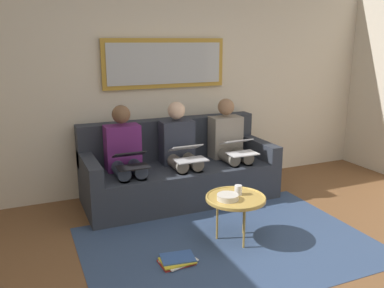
{
  "coord_description": "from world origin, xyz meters",
  "views": [
    {
      "loc": [
        1.64,
        2.11,
        1.81
      ],
      "look_at": [
        0.0,
        -1.7,
        0.75
      ],
      "focal_mm": 37.84,
      "sensor_mm": 36.0,
      "label": 1
    }
  ],
  "objects_px": {
    "magazine_stack": "(178,260)",
    "laptop_black": "(131,160)",
    "person_left": "(229,144)",
    "person_middle": "(180,149)",
    "couch": "(178,172)",
    "laptop_white": "(239,147)",
    "cup": "(238,190)",
    "coffee_table": "(236,199)",
    "laptop_silver": "(188,153)",
    "framed_mirror": "(165,63)",
    "person_right": "(125,155)",
    "bowl": "(228,197)"
  },
  "relations": [
    {
      "from": "magazine_stack",
      "to": "laptop_black",
      "type": "bearing_deg",
      "value": -85.18
    },
    {
      "from": "person_left",
      "to": "person_middle",
      "type": "xyz_separation_m",
      "value": [
        0.64,
        0.0,
        0.0
      ]
    },
    {
      "from": "couch",
      "to": "laptop_white",
      "type": "distance_m",
      "value": 0.78
    },
    {
      "from": "couch",
      "to": "person_left",
      "type": "bearing_deg",
      "value": 173.87
    },
    {
      "from": "cup",
      "to": "laptop_black",
      "type": "xyz_separation_m",
      "value": [
        0.78,
        -0.86,
        0.15
      ]
    },
    {
      "from": "coffee_table",
      "to": "person_middle",
      "type": "xyz_separation_m",
      "value": [
        0.09,
        -1.15,
        0.19
      ]
    },
    {
      "from": "laptop_silver",
      "to": "coffee_table",
      "type": "bearing_deg",
      "value": 95.55
    },
    {
      "from": "framed_mirror",
      "to": "magazine_stack",
      "type": "bearing_deg",
      "value": 72.77
    },
    {
      "from": "couch",
      "to": "person_middle",
      "type": "bearing_deg",
      "value": 90.0
    },
    {
      "from": "person_left",
      "to": "laptop_black",
      "type": "relative_size",
      "value": 3.41
    },
    {
      "from": "person_left",
      "to": "person_right",
      "type": "height_order",
      "value": "same"
    },
    {
      "from": "cup",
      "to": "laptop_silver",
      "type": "xyz_separation_m",
      "value": [
        0.14,
        -0.86,
        0.15
      ]
    },
    {
      "from": "couch",
      "to": "bowl",
      "type": "bearing_deg",
      "value": 89.67
    },
    {
      "from": "person_left",
      "to": "coffee_table",
      "type": "bearing_deg",
      "value": 64.36
    },
    {
      "from": "laptop_silver",
      "to": "laptop_black",
      "type": "height_order",
      "value": "laptop_silver"
    },
    {
      "from": "person_middle",
      "to": "laptop_black",
      "type": "xyz_separation_m",
      "value": [
        0.64,
        0.24,
        0.01
      ]
    },
    {
      "from": "person_left",
      "to": "framed_mirror",
      "type": "bearing_deg",
      "value": -35.53
    },
    {
      "from": "coffee_table",
      "to": "framed_mirror",
      "type": "bearing_deg",
      "value": -86.84
    },
    {
      "from": "coffee_table",
      "to": "magazine_stack",
      "type": "height_order",
      "value": "coffee_table"
    },
    {
      "from": "couch",
      "to": "laptop_black",
      "type": "distance_m",
      "value": 0.78
    },
    {
      "from": "couch",
      "to": "coffee_table",
      "type": "bearing_deg",
      "value": 94.16
    },
    {
      "from": "framed_mirror",
      "to": "laptop_silver",
      "type": "bearing_deg",
      "value": 90.0
    },
    {
      "from": "laptop_silver",
      "to": "couch",
      "type": "bearing_deg",
      "value": -90.0
    },
    {
      "from": "coffee_table",
      "to": "person_middle",
      "type": "relative_size",
      "value": 0.48
    },
    {
      "from": "bowl",
      "to": "person_left",
      "type": "bearing_deg",
      "value": -118.91
    },
    {
      "from": "laptop_white",
      "to": "bowl",
      "type": "bearing_deg",
      "value": 55.26
    },
    {
      "from": "cup",
      "to": "person_left",
      "type": "bearing_deg",
      "value": -114.39
    },
    {
      "from": "framed_mirror",
      "to": "bowl",
      "type": "relative_size",
      "value": 7.77
    },
    {
      "from": "couch",
      "to": "magazine_stack",
      "type": "bearing_deg",
      "value": 68.34
    },
    {
      "from": "couch",
      "to": "person_middle",
      "type": "relative_size",
      "value": 1.93
    },
    {
      "from": "person_right",
      "to": "framed_mirror",
      "type": "bearing_deg",
      "value": -144.47
    },
    {
      "from": "couch",
      "to": "laptop_black",
      "type": "bearing_deg",
      "value": 25.83
    },
    {
      "from": "bowl",
      "to": "person_right",
      "type": "relative_size",
      "value": 0.17
    },
    {
      "from": "person_left",
      "to": "laptop_silver",
      "type": "xyz_separation_m",
      "value": [
        0.64,
        0.24,
        0.01
      ]
    },
    {
      "from": "laptop_silver",
      "to": "magazine_stack",
      "type": "bearing_deg",
      "value": 62.96
    },
    {
      "from": "cup",
      "to": "bowl",
      "type": "relative_size",
      "value": 0.46
    },
    {
      "from": "laptop_black",
      "to": "coffee_table",
      "type": "bearing_deg",
      "value": 128.75
    },
    {
      "from": "framed_mirror",
      "to": "laptop_black",
      "type": "xyz_separation_m",
      "value": [
        0.64,
        0.7,
        -0.93
      ]
    },
    {
      "from": "cup",
      "to": "person_middle",
      "type": "height_order",
      "value": "person_middle"
    },
    {
      "from": "coffee_table",
      "to": "bowl",
      "type": "bearing_deg",
      "value": 13.51
    },
    {
      "from": "framed_mirror",
      "to": "laptop_silver",
      "type": "xyz_separation_m",
      "value": [
        0.0,
        0.69,
        -0.93
      ]
    },
    {
      "from": "bowl",
      "to": "framed_mirror",
      "type": "bearing_deg",
      "value": -90.25
    },
    {
      "from": "magazine_stack",
      "to": "coffee_table",
      "type": "bearing_deg",
      "value": -165.43
    },
    {
      "from": "cup",
      "to": "laptop_white",
      "type": "xyz_separation_m",
      "value": [
        -0.5,
        -0.86,
        0.15
      ]
    },
    {
      "from": "coffee_table",
      "to": "laptop_silver",
      "type": "xyz_separation_m",
      "value": [
        0.09,
        -0.91,
        0.21
      ]
    },
    {
      "from": "person_middle",
      "to": "person_right",
      "type": "relative_size",
      "value": 1.0
    },
    {
      "from": "magazine_stack",
      "to": "laptop_silver",
      "type": "bearing_deg",
      "value": -117.04
    },
    {
      "from": "person_right",
      "to": "couch",
      "type": "bearing_deg",
      "value": -173.87
    },
    {
      "from": "bowl",
      "to": "laptop_black",
      "type": "bearing_deg",
      "value": -55.78
    },
    {
      "from": "person_left",
      "to": "person_middle",
      "type": "height_order",
      "value": "same"
    }
  ]
}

